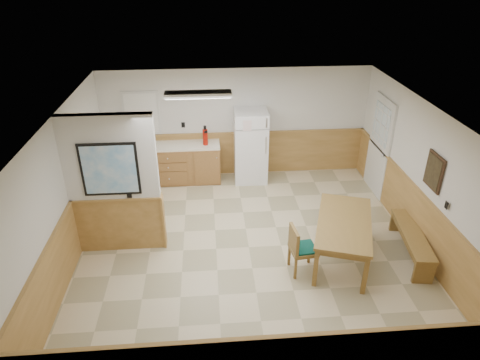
{
  "coord_description": "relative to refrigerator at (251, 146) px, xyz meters",
  "views": [
    {
      "loc": [
        -0.67,
        -6.18,
        4.66
      ],
      "look_at": [
        -0.13,
        0.4,
        1.16
      ],
      "focal_mm": 32.0,
      "sensor_mm": 36.0,
      "label": 1
    }
  ],
  "objects": [
    {
      "name": "ground",
      "position": [
        -0.3,
        -2.63,
        -0.83
      ],
      "size": [
        6.0,
        6.0,
        0.0
      ],
      "primitive_type": "plane",
      "color": "beige",
      "rests_on": "ground"
    },
    {
      "name": "ceiling",
      "position": [
        -0.3,
        -2.63,
        1.67
      ],
      "size": [
        6.0,
        6.0,
        0.02
      ],
      "primitive_type": "cube",
      "color": "silver",
      "rests_on": "back_wall"
    },
    {
      "name": "back_wall",
      "position": [
        -0.3,
        0.37,
        0.42
      ],
      "size": [
        6.0,
        0.02,
        2.5
      ],
      "primitive_type": "cube",
      "color": "silver",
      "rests_on": "ground"
    },
    {
      "name": "right_wall",
      "position": [
        2.7,
        -2.63,
        0.42
      ],
      "size": [
        0.02,
        6.0,
        2.5
      ],
      "primitive_type": "cube",
      "color": "silver",
      "rests_on": "ground"
    },
    {
      "name": "left_wall",
      "position": [
        -3.3,
        -2.63,
        0.42
      ],
      "size": [
        0.02,
        6.0,
        2.5
      ],
      "primitive_type": "cube",
      "color": "silver",
      "rests_on": "ground"
    },
    {
      "name": "wainscot_back",
      "position": [
        -0.3,
        0.35,
        -0.33
      ],
      "size": [
        6.0,
        0.04,
        1.0
      ],
      "primitive_type": "cube",
      "color": "tan",
      "rests_on": "ground"
    },
    {
      "name": "wainscot_right",
      "position": [
        2.68,
        -2.63,
        -0.33
      ],
      "size": [
        0.04,
        6.0,
        1.0
      ],
      "primitive_type": "cube",
      "color": "tan",
      "rests_on": "ground"
    },
    {
      "name": "wainscot_left",
      "position": [
        -3.28,
        -2.63,
        -0.33
      ],
      "size": [
        0.04,
        6.0,
        1.0
      ],
      "primitive_type": "cube",
      "color": "tan",
      "rests_on": "ground"
    },
    {
      "name": "partition_wall",
      "position": [
        -2.55,
        -2.43,
        0.41
      ],
      "size": [
        1.5,
        0.2,
        2.5
      ],
      "color": "silver",
      "rests_on": "ground"
    },
    {
      "name": "kitchen_counter",
      "position": [
        -1.51,
        0.05,
        -0.37
      ],
      "size": [
        2.2,
        0.61,
        1.0
      ],
      "color": "#956335",
      "rests_on": "ground"
    },
    {
      "name": "exterior_door",
      "position": [
        2.66,
        -0.73,
        0.22
      ],
      "size": [
        0.07,
        1.02,
        2.15
      ],
      "color": "silver",
      "rests_on": "ground"
    },
    {
      "name": "kitchen_window",
      "position": [
        -2.4,
        0.35,
        0.72
      ],
      "size": [
        0.8,
        0.04,
        1.0
      ],
      "color": "silver",
      "rests_on": "back_wall"
    },
    {
      "name": "wall_painting",
      "position": [
        2.67,
        -2.93,
        0.72
      ],
      "size": [
        0.04,
        0.5,
        0.6
      ],
      "color": "#332214",
      "rests_on": "right_wall"
    },
    {
      "name": "fluorescent_fixture",
      "position": [
        -1.1,
        -1.33,
        1.62
      ],
      "size": [
        1.2,
        0.3,
        0.09
      ],
      "color": "silver",
      "rests_on": "ceiling"
    },
    {
      "name": "refrigerator",
      "position": [
        0.0,
        0.0,
        0.0
      ],
      "size": [
        0.74,
        0.73,
        1.65
      ],
      "rotation": [
        0.0,
        0.0,
        -0.02
      ],
      "color": "white",
      "rests_on": "ground"
    },
    {
      "name": "dining_table",
      "position": [
        1.24,
        -3.06,
        -0.17
      ],
      "size": [
        1.37,
        1.92,
        0.75
      ],
      "rotation": [
        0.0,
        0.0,
        -0.32
      ],
      "color": "olive",
      "rests_on": "ground"
    },
    {
      "name": "dining_bench",
      "position": [
        2.47,
        -3.06,
        -0.48
      ],
      "size": [
        0.57,
        1.61,
        0.45
      ],
      "rotation": [
        0.0,
        0.0,
        -0.15
      ],
      "color": "olive",
      "rests_on": "ground"
    },
    {
      "name": "dining_chair",
      "position": [
        0.43,
        -3.34,
        -0.33
      ],
      "size": [
        0.6,
        0.45,
        0.85
      ],
      "rotation": [
        0.0,
        0.0,
        0.11
      ],
      "color": "olive",
      "rests_on": "ground"
    },
    {
      "name": "fire_extinguisher",
      "position": [
        -1.01,
        0.0,
        0.27
      ],
      "size": [
        0.15,
        0.15,
        0.44
      ],
      "rotation": [
        0.0,
        0.0,
        -0.42
      ],
      "color": "#A91409",
      "rests_on": "kitchen_counter"
    },
    {
      "name": "soap_bottle",
      "position": [
        -2.45,
        0.05,
        0.17
      ],
      "size": [
        0.08,
        0.08,
        0.2
      ],
      "primitive_type": "cylinder",
      "rotation": [
        0.0,
        0.0,
        -0.4
      ],
      "color": "green",
      "rests_on": "kitchen_counter"
    }
  ]
}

